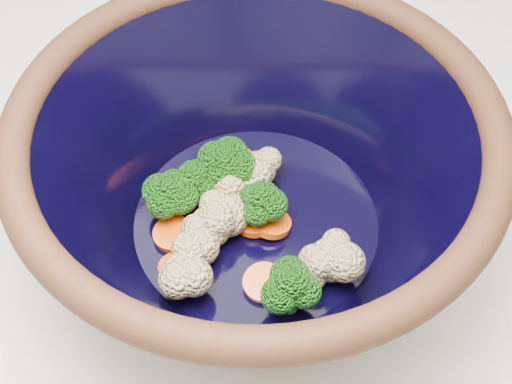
{
  "coord_description": "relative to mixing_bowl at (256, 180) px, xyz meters",
  "views": [
    {
      "loc": [
        0.26,
        -0.21,
        1.39
      ],
      "look_at": [
        0.1,
        0.08,
        0.97
      ],
      "focal_mm": 50.0,
      "sensor_mm": 36.0,
      "label": 1
    }
  ],
  "objects": [
    {
      "name": "vegetable_pile",
      "position": [
        -0.01,
        -0.02,
        -0.03
      ],
      "size": [
        0.17,
        0.15,
        0.05
      ],
      "color": "#608442",
      "rests_on": "mixing_bowl"
    },
    {
      "name": "mixing_bowl",
      "position": [
        0.0,
        0.0,
        0.0
      ],
      "size": [
        0.35,
        0.35,
        0.15
      ],
      "rotation": [
        0.0,
        0.0,
        0.04
      ],
      "color": "black",
      "rests_on": "counter"
    }
  ]
}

